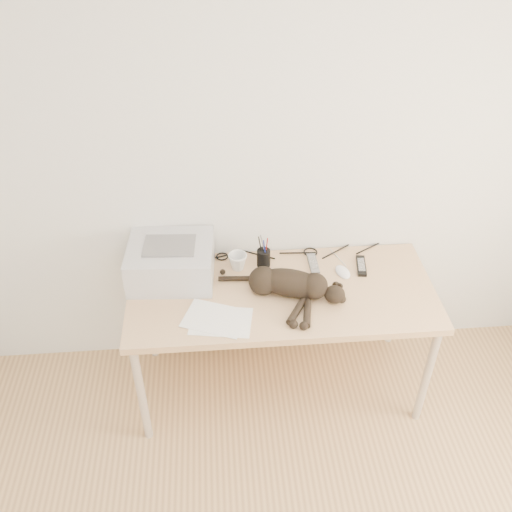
{
  "coord_description": "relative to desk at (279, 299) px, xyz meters",
  "views": [
    {
      "loc": [
        -0.31,
        -0.82,
        2.71
      ],
      "look_at": [
        -0.14,
        1.34,
        1.02
      ],
      "focal_mm": 40.0,
      "sensor_mm": 36.0,
      "label": 1
    }
  ],
  "objects": [
    {
      "name": "wall_back",
      "position": [
        0.0,
        0.27,
        0.69
      ],
      "size": [
        3.5,
        0.0,
        3.5
      ],
      "primitive_type": "plane",
      "rotation": [
        1.57,
        0.0,
        0.0
      ],
      "color": "white",
      "rests_on": "floor"
    },
    {
      "name": "desk",
      "position": [
        0.0,
        0.0,
        0.0
      ],
      "size": [
        1.6,
        0.7,
        0.74
      ],
      "color": "tan",
      "rests_on": "floor"
    },
    {
      "name": "printer",
      "position": [
        -0.57,
        0.08,
        0.23
      ],
      "size": [
        0.46,
        0.4,
        0.21
      ],
      "color": "silver",
      "rests_on": "desk"
    },
    {
      "name": "papers",
      "position": [
        -0.34,
        -0.28,
        0.14
      ],
      "size": [
        0.37,
        0.3,
        0.01
      ],
      "color": "white",
      "rests_on": "desk"
    },
    {
      "name": "cat",
      "position": [
        0.02,
        -0.11,
        0.2
      ],
      "size": [
        0.64,
        0.44,
        0.15
      ],
      "rotation": [
        0.0,
        0.0,
        -0.32
      ],
      "color": "black",
      "rests_on": "desk"
    },
    {
      "name": "mug",
      "position": [
        -0.22,
        0.12,
        0.18
      ],
      "size": [
        0.14,
        0.14,
        0.09
      ],
      "primitive_type": "imported",
      "rotation": [
        0.0,
        0.0,
        1.03
      ],
      "color": "white",
      "rests_on": "desk"
    },
    {
      "name": "pen_cup",
      "position": [
        -0.08,
        0.14,
        0.19
      ],
      "size": [
        0.07,
        0.07,
        0.19
      ],
      "color": "black",
      "rests_on": "desk"
    },
    {
      "name": "remote_grey",
      "position": [
        0.2,
        0.11,
        0.14
      ],
      "size": [
        0.05,
        0.17,
        0.02
      ],
      "primitive_type": "cube",
      "rotation": [
        0.0,
        0.0,
        0.01
      ],
      "color": "slate",
      "rests_on": "desk"
    },
    {
      "name": "remote_black",
      "position": [
        0.46,
        0.07,
        0.14
      ],
      "size": [
        0.07,
        0.17,
        0.02
      ],
      "primitive_type": "cube",
      "rotation": [
        0.0,
        0.0,
        -0.15
      ],
      "color": "black",
      "rests_on": "desk"
    },
    {
      "name": "mouse",
      "position": [
        0.35,
        0.03,
        0.15
      ],
      "size": [
        0.1,
        0.13,
        0.04
      ],
      "primitive_type": "ellipsoid",
      "rotation": [
        0.0,
        0.0,
        0.27
      ],
      "color": "white",
      "rests_on": "desk"
    },
    {
      "name": "cable_tangle",
      "position": [
        0.0,
        0.22,
        0.14
      ],
      "size": [
        1.36,
        0.08,
        0.01
      ],
      "primitive_type": null,
      "color": "black",
      "rests_on": "desk"
    }
  ]
}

